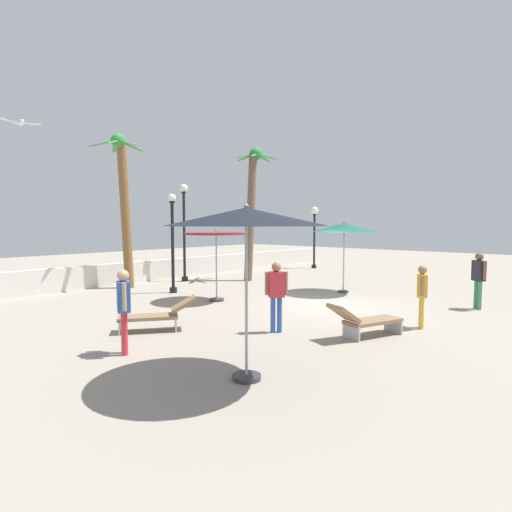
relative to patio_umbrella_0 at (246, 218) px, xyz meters
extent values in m
plane|color=#9E9384|center=(6.67, 2.40, -2.69)|extent=(56.00, 56.00, 0.00)
cube|color=silver|center=(6.67, 11.46, -2.23)|extent=(25.20, 0.30, 0.92)
cylinder|color=#333338|center=(0.00, 0.00, -2.65)|extent=(0.49, 0.49, 0.08)
cylinder|color=#A5A5AD|center=(0.00, 0.00, -1.38)|extent=(0.05, 0.05, 2.62)
cone|color=black|center=(0.00, 0.00, 0.03)|extent=(2.68, 2.68, 0.30)
sphere|color=#99999E|center=(0.00, 0.00, 0.20)|extent=(0.08, 0.08, 0.08)
cylinder|color=#333338|center=(4.66, 5.58, -2.65)|extent=(0.49, 0.49, 0.08)
cylinder|color=#A5A5AD|center=(4.66, 5.58, -1.55)|extent=(0.05, 0.05, 2.29)
cylinder|color=maroon|center=(4.66, 5.58, -0.42)|extent=(2.11, 2.11, 0.06)
sphere|color=#99999E|center=(4.66, 5.58, -0.31)|extent=(0.08, 0.08, 0.08)
cylinder|color=#333338|center=(8.95, 3.19, -2.65)|extent=(0.40, 0.40, 0.08)
cylinder|color=#A5A5AD|center=(8.95, 3.19, -1.53)|extent=(0.05, 0.05, 2.34)
cone|color=#1E594C|center=(8.95, 3.19, -0.24)|extent=(2.41, 2.41, 0.34)
sphere|color=#99999E|center=(8.95, 3.19, -0.05)|extent=(0.08, 0.08, 0.08)
cylinder|color=brown|center=(4.26, 10.39, 0.21)|extent=(0.60, 0.36, 5.82)
sphere|color=#378C38|center=(4.02, 10.39, 3.12)|extent=(0.58, 0.58, 0.58)
ellipsoid|color=#378C38|center=(4.60, 10.35, 2.98)|extent=(1.14, 0.27, 0.38)
ellipsoid|color=#378C38|center=(4.23, 10.93, 2.98)|extent=(0.60, 1.13, 0.38)
ellipsoid|color=#378C38|center=(3.50, 10.64, 2.98)|extent=(1.10, 0.69, 0.38)
ellipsoid|color=#378C38|center=(3.58, 10.01, 2.98)|extent=(0.99, 0.89, 0.38)
ellipsoid|color=#378C38|center=(4.10, 9.81, 2.98)|extent=(0.36, 1.15, 0.38)
cylinder|color=brown|center=(9.27, 8.15, 0.19)|extent=(0.74, 0.37, 5.77)
sphere|color=#2B8C3A|center=(9.64, 8.15, 3.07)|extent=(0.59, 0.59, 0.59)
ellipsoid|color=#2B8C3A|center=(10.17, 8.15, 2.94)|extent=(1.05, 0.20, 0.33)
ellipsoid|color=#2B8C3A|center=(10.03, 8.51, 2.94)|extent=(0.91, 0.86, 0.33)
ellipsoid|color=#2B8C3A|center=(9.54, 8.67, 2.94)|extent=(0.38, 1.07, 0.33)
ellipsoid|color=#2B8C3A|center=(9.12, 8.30, 2.94)|extent=(1.06, 0.49, 0.33)
ellipsoid|color=#2B8C3A|center=(9.18, 7.86, 2.94)|extent=(1.00, 0.73, 0.33)
ellipsoid|color=#2B8C3A|center=(9.48, 7.64, 2.94)|extent=(0.50, 1.06, 0.33)
ellipsoid|color=#2B8C3A|center=(10.01, 7.77, 2.94)|extent=(0.88, 0.89, 0.33)
cylinder|color=black|center=(4.75, 8.03, -2.59)|extent=(0.28, 0.28, 0.20)
cylinder|color=black|center=(4.75, 8.03, -1.00)|extent=(0.12, 0.12, 3.40)
cylinder|color=black|center=(4.75, 8.03, 0.70)|extent=(0.22, 0.22, 0.06)
sphere|color=white|center=(4.75, 8.03, 0.85)|extent=(0.31, 0.31, 0.31)
cylinder|color=black|center=(15.57, 8.82, -2.59)|extent=(0.28, 0.28, 0.20)
cylinder|color=black|center=(15.57, 8.82, -1.13)|extent=(0.12, 0.12, 3.12)
cylinder|color=black|center=(15.57, 8.82, 0.43)|extent=(0.22, 0.22, 0.06)
sphere|color=white|center=(15.57, 8.82, 0.64)|extent=(0.43, 0.43, 0.43)
cylinder|color=black|center=(7.12, 10.23, -2.59)|extent=(0.28, 0.28, 0.20)
cylinder|color=black|center=(7.12, 10.23, -0.70)|extent=(0.12, 0.12, 3.99)
cylinder|color=black|center=(7.12, 10.23, 1.29)|extent=(0.22, 0.22, 0.06)
sphere|color=white|center=(7.12, 10.23, 1.48)|extent=(0.38, 0.38, 0.38)
cube|color=#B7B7BC|center=(0.26, 4.31, -2.52)|extent=(0.36, 0.47, 0.35)
cube|color=#B7B7BC|center=(1.30, 3.53, -2.52)|extent=(0.36, 0.47, 0.35)
cube|color=#8C6B4C|center=(0.78, 3.92, -2.34)|extent=(1.45, 1.27, 0.08)
cube|color=#8C6B4C|center=(1.47, 3.41, -2.06)|extent=(0.82, 0.81, 0.38)
cube|color=#B7B7BC|center=(4.57, -0.60, -2.52)|extent=(0.23, 0.53, 0.35)
cube|color=#B7B7BC|center=(3.36, -0.14, -2.52)|extent=(0.23, 0.53, 0.35)
cube|color=#8C6B4C|center=(3.96, -0.37, -2.34)|extent=(1.50, 1.01, 0.08)
cube|color=#8C6B4C|center=(3.14, -0.06, -2.07)|extent=(0.74, 0.72, 0.42)
cylinder|color=gold|center=(5.34, -1.00, -2.30)|extent=(0.12, 0.12, 0.79)
cylinder|color=gold|center=(5.48, -0.94, -2.30)|extent=(0.12, 0.12, 0.79)
cube|color=gold|center=(5.41, -0.97, -1.62)|extent=(0.42, 0.35, 0.56)
sphere|color=#936B4C|center=(5.41, -0.97, -1.23)|extent=(0.22, 0.22, 0.22)
cylinder|color=#936B4C|center=(5.19, -1.06, -1.59)|extent=(0.08, 0.08, 0.51)
cylinder|color=#936B4C|center=(5.63, -0.88, -1.59)|extent=(0.08, 0.08, 0.51)
cylinder|color=#D8333F|center=(-0.54, 2.85, -2.26)|extent=(0.12, 0.12, 0.86)
cylinder|color=#D8333F|center=(-0.61, 2.71, -2.26)|extent=(0.12, 0.12, 0.86)
cube|color=#3359B2|center=(-0.57, 2.78, -1.53)|extent=(0.38, 0.43, 0.61)
sphere|color=tan|center=(-0.57, 2.78, -1.11)|extent=(0.23, 0.23, 0.23)
cylinder|color=tan|center=(-0.46, 2.99, -1.50)|extent=(0.08, 0.08, 0.55)
cylinder|color=tan|center=(-0.68, 2.56, -1.50)|extent=(0.08, 0.08, 0.55)
cylinder|color=#3359B2|center=(2.67, 1.57, -2.27)|extent=(0.12, 0.12, 0.86)
cylinder|color=#3359B2|center=(2.80, 1.47, -2.27)|extent=(0.12, 0.12, 0.86)
cube|color=#D8333F|center=(2.74, 1.52, -1.53)|extent=(0.43, 0.42, 0.61)
sphere|color=#936B4C|center=(2.74, 1.52, -1.11)|extent=(0.23, 0.23, 0.23)
cylinder|color=#936B4C|center=(2.55, 1.67, -1.50)|extent=(0.08, 0.08, 0.55)
cylinder|color=#936B4C|center=(2.92, 1.36, -1.50)|extent=(0.08, 0.08, 0.55)
cylinder|color=#3F8C59|center=(8.85, -1.49, -2.26)|extent=(0.12, 0.12, 0.87)
cylinder|color=#3F8C59|center=(8.95, -1.36, -2.26)|extent=(0.12, 0.12, 0.87)
cube|color=#26262D|center=(8.90, -1.43, -1.52)|extent=(0.41, 0.43, 0.62)
sphere|color=brown|center=(8.90, -1.43, -1.09)|extent=(0.24, 0.24, 0.24)
cylinder|color=brown|center=(8.76, -1.62, -1.48)|extent=(0.08, 0.08, 0.56)
cylinder|color=brown|center=(9.05, -1.24, -1.48)|extent=(0.08, 0.08, 0.56)
ellipsoid|color=white|center=(-0.53, 7.63, 2.58)|extent=(0.17, 0.34, 0.12)
sphere|color=white|center=(-0.56, 7.46, 2.61)|extent=(0.10, 0.10, 0.10)
cube|color=silver|center=(-0.30, 7.59, 2.60)|extent=(0.50, 0.22, 0.06)
cube|color=silver|center=(-0.77, 7.67, 2.60)|extent=(0.50, 0.22, 0.11)
camera|label=1|loc=(-5.11, -4.63, -0.08)|focal=29.61mm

